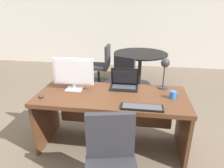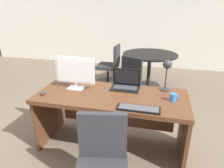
{
  "view_description": "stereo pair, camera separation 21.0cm",
  "coord_description": "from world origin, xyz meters",
  "px_view_note": "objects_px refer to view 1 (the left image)",
  "views": [
    {
      "loc": [
        0.32,
        -2.15,
        1.74
      ],
      "look_at": [
        0.0,
        0.04,
        0.86
      ],
      "focal_mm": 32.12,
      "sensor_mm": 36.0,
      "label": 1
    },
    {
      "loc": [
        0.53,
        -2.11,
        1.74
      ],
      "look_at": [
        0.0,
        0.04,
        0.86
      ],
      "focal_mm": 32.12,
      "sensor_mm": 36.0,
      "label": 2
    }
  ],
  "objects_px": {
    "mouse": "(42,96)",
    "meeting_chair_far": "(101,68)",
    "meeting_table": "(140,61)",
    "desk": "(112,107)",
    "meeting_chair_near": "(120,84)",
    "keyboard": "(142,107)",
    "desk_lamp": "(165,67)",
    "coffee_mug": "(173,95)",
    "laptop": "(124,81)",
    "monitor": "(73,72)"
  },
  "relations": [
    {
      "from": "desk",
      "to": "meeting_chair_near",
      "type": "bearing_deg",
      "value": 91.93
    },
    {
      "from": "mouse",
      "to": "meeting_chair_near",
      "type": "bearing_deg",
      "value": 64.9
    },
    {
      "from": "desk",
      "to": "mouse",
      "type": "xyz_separation_m",
      "value": [
        -0.79,
        -0.24,
        0.2
      ]
    },
    {
      "from": "mouse",
      "to": "meeting_table",
      "type": "relative_size",
      "value": 0.07
    },
    {
      "from": "laptop",
      "to": "coffee_mug",
      "type": "relative_size",
      "value": 3.65
    },
    {
      "from": "desk",
      "to": "meeting_table",
      "type": "height_order",
      "value": "meeting_table"
    },
    {
      "from": "keyboard",
      "to": "coffee_mug",
      "type": "relative_size",
      "value": 4.48
    },
    {
      "from": "keyboard",
      "to": "meeting_chair_near",
      "type": "relative_size",
      "value": 0.53
    },
    {
      "from": "desk",
      "to": "coffee_mug",
      "type": "xyz_separation_m",
      "value": [
        0.71,
        -0.04,
        0.23
      ]
    },
    {
      "from": "mouse",
      "to": "meeting_chair_far",
      "type": "distance_m",
      "value": 2.45
    },
    {
      "from": "coffee_mug",
      "to": "meeting_chair_far",
      "type": "height_order",
      "value": "meeting_chair_far"
    },
    {
      "from": "desk_lamp",
      "to": "meeting_chair_far",
      "type": "bearing_deg",
      "value": 121.63
    },
    {
      "from": "coffee_mug",
      "to": "meeting_chair_near",
      "type": "relative_size",
      "value": 0.12
    },
    {
      "from": "desk",
      "to": "keyboard",
      "type": "relative_size",
      "value": 4.08
    },
    {
      "from": "meeting_table",
      "to": "desk_lamp",
      "type": "bearing_deg",
      "value": -80.95
    },
    {
      "from": "laptop",
      "to": "meeting_table",
      "type": "height_order",
      "value": "laptop"
    },
    {
      "from": "monitor",
      "to": "meeting_chair_near",
      "type": "xyz_separation_m",
      "value": [
        0.44,
        1.31,
        -0.64
      ]
    },
    {
      "from": "keyboard",
      "to": "mouse",
      "type": "height_order",
      "value": "mouse"
    },
    {
      "from": "laptop",
      "to": "meeting_chair_near",
      "type": "xyz_separation_m",
      "value": [
        -0.17,
        1.12,
        -0.49
      ]
    },
    {
      "from": "desk_lamp",
      "to": "meeting_chair_far",
      "type": "height_order",
      "value": "desk_lamp"
    },
    {
      "from": "desk",
      "to": "desk_lamp",
      "type": "xyz_separation_m",
      "value": [
        0.62,
        0.23,
        0.47
      ]
    },
    {
      "from": "desk",
      "to": "monitor",
      "type": "bearing_deg",
      "value": 175.21
    },
    {
      "from": "laptop",
      "to": "meeting_chair_far",
      "type": "relative_size",
      "value": 0.4
    },
    {
      "from": "desk",
      "to": "laptop",
      "type": "bearing_deg",
      "value": 60.97
    },
    {
      "from": "desk_lamp",
      "to": "coffee_mug",
      "type": "height_order",
      "value": "desk_lamp"
    },
    {
      "from": "coffee_mug",
      "to": "meeting_chair_far",
      "type": "xyz_separation_m",
      "value": [
        -1.28,
        2.21,
        -0.42
      ]
    },
    {
      "from": "monitor",
      "to": "meeting_table",
      "type": "height_order",
      "value": "monitor"
    },
    {
      "from": "mouse",
      "to": "desk",
      "type": "bearing_deg",
      "value": 16.75
    },
    {
      "from": "desk",
      "to": "laptop",
      "type": "relative_size",
      "value": 5.01
    },
    {
      "from": "desk_lamp",
      "to": "coffee_mug",
      "type": "relative_size",
      "value": 4.06
    },
    {
      "from": "desk",
      "to": "mouse",
      "type": "bearing_deg",
      "value": -163.25
    },
    {
      "from": "monitor",
      "to": "desk_lamp",
      "type": "distance_m",
      "value": 1.13
    },
    {
      "from": "keyboard",
      "to": "laptop",
      "type": "bearing_deg",
      "value": 112.58
    },
    {
      "from": "mouse",
      "to": "coffee_mug",
      "type": "relative_size",
      "value": 0.86
    },
    {
      "from": "meeting_table",
      "to": "meeting_chair_near",
      "type": "relative_size",
      "value": 1.43
    },
    {
      "from": "meeting_chair_far",
      "to": "monitor",
      "type": "bearing_deg",
      "value": -87.68
    },
    {
      "from": "monitor",
      "to": "meeting_chair_far",
      "type": "bearing_deg",
      "value": 92.32
    },
    {
      "from": "mouse",
      "to": "meeting_chair_far",
      "type": "xyz_separation_m",
      "value": [
        0.22,
        2.41,
        -0.4
      ]
    },
    {
      "from": "laptop",
      "to": "meeting_table",
      "type": "bearing_deg",
      "value": 84.51
    },
    {
      "from": "desk",
      "to": "desk_lamp",
      "type": "height_order",
      "value": "desk_lamp"
    },
    {
      "from": "mouse",
      "to": "meeting_table",
      "type": "distance_m",
      "value": 2.65
    },
    {
      "from": "coffee_mug",
      "to": "mouse",
      "type": "bearing_deg",
      "value": -172.49
    },
    {
      "from": "desk",
      "to": "meeting_chair_near",
      "type": "relative_size",
      "value": 2.18
    },
    {
      "from": "desk_lamp",
      "to": "coffee_mug",
      "type": "xyz_separation_m",
      "value": [
        0.09,
        -0.27,
        -0.25
      ]
    },
    {
      "from": "keyboard",
      "to": "meeting_chair_far",
      "type": "height_order",
      "value": "meeting_chair_far"
    },
    {
      "from": "keyboard",
      "to": "meeting_chair_far",
      "type": "bearing_deg",
      "value": 110.5
    },
    {
      "from": "coffee_mug",
      "to": "meeting_table",
      "type": "height_order",
      "value": "coffee_mug"
    },
    {
      "from": "keyboard",
      "to": "mouse",
      "type": "relative_size",
      "value": 5.21
    },
    {
      "from": "mouse",
      "to": "meeting_chair_far",
      "type": "height_order",
      "value": "meeting_chair_far"
    },
    {
      "from": "desk_lamp",
      "to": "meeting_chair_near",
      "type": "distance_m",
      "value": 1.49
    }
  ]
}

